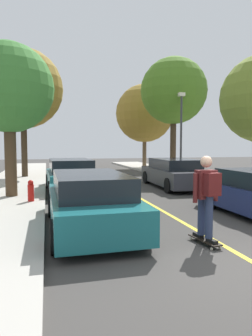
# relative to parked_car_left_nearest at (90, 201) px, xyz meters

# --- Properties ---
(center_line) EXTENTS (0.12, 39.20, 0.01)m
(center_line) POSITION_rel_parked_car_left_nearest_xyz_m (2.38, 1.23, -0.66)
(center_line) COLOR gold
(center_line) RESTS_ON ground
(parked_car_left_nearest) EXTENTS (1.93, 4.35, 1.32)m
(parked_car_left_nearest) POSITION_rel_parked_car_left_nearest_xyz_m (0.00, 0.00, 0.00)
(parked_car_left_nearest) COLOR #196066
(parked_car_left_nearest) RESTS_ON ground
(parked_car_left_near) EXTENTS (2.06, 4.20, 1.38)m
(parked_car_left_near) POSITION_rel_parked_car_left_nearest_xyz_m (-0.00, 6.04, 0.02)
(parked_car_left_near) COLOR #196066
(parked_car_left_near) RESTS_ON ground
(parked_car_right_near) EXTENTS (2.04, 4.75, 1.34)m
(parked_car_right_near) POSITION_rel_parked_car_left_nearest_xyz_m (4.76, 6.15, 0.00)
(parked_car_right_near) COLOR #38383D
(parked_car_right_near) RESTS_ON ground
(street_tree_left_nearest) EXTENTS (3.18, 3.18, 5.46)m
(street_tree_left_nearest) POSITION_rel_parked_car_left_nearest_xyz_m (-2.23, 4.62, 3.31)
(street_tree_left_nearest) COLOR #4C3823
(street_tree_left_nearest) RESTS_ON sidewalk_left
(street_tree_left_near) EXTENTS (4.58, 4.58, 7.38)m
(street_tree_left_near) POSITION_rel_parked_car_left_nearest_xyz_m (-2.23, 11.74, 4.55)
(street_tree_left_near) COLOR #3D2D1E
(street_tree_left_near) RESTS_ON sidewalk_left
(street_tree_right_near) EXTENTS (4.24, 4.24, 7.43)m
(street_tree_right_near) POSITION_rel_parked_car_left_nearest_xyz_m (6.99, 11.46, 4.76)
(street_tree_right_near) COLOR #3D2D1E
(street_tree_right_near) RESTS_ON sidewalk_right
(street_tree_right_far) EXTENTS (4.79, 4.79, 6.87)m
(street_tree_right_far) POSITION_rel_parked_car_left_nearest_xyz_m (6.99, 17.48, 3.94)
(street_tree_right_far) COLOR brown
(street_tree_right_far) RESTS_ON sidewalk_right
(fire_hydrant) EXTENTS (0.20, 0.20, 0.70)m
(fire_hydrant) POSITION_rel_parked_car_left_nearest_xyz_m (-1.50, 3.33, -0.18)
(fire_hydrant) COLOR #B2140F
(fire_hydrant) RESTS_ON sidewalk_left
(streetlamp) EXTENTS (0.36, 0.24, 4.81)m
(streetlamp) POSITION_rel_parked_car_left_nearest_xyz_m (6.51, 9.20, 2.27)
(streetlamp) COLOR #38383D
(streetlamp) RESTS_ON sidewalk_right
(skateboard) EXTENTS (0.33, 0.86, 0.10)m
(skateboard) POSITION_rel_parked_car_left_nearest_xyz_m (2.06, -1.69, -0.58)
(skateboard) COLOR black
(skateboard) RESTS_ON ground
(skateboarder) EXTENTS (0.59, 0.71, 1.67)m
(skateboarder) POSITION_rel_parked_car_left_nearest_xyz_m (2.06, -1.72, 0.39)
(skateboarder) COLOR black
(skateboarder) RESTS_ON skateboard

